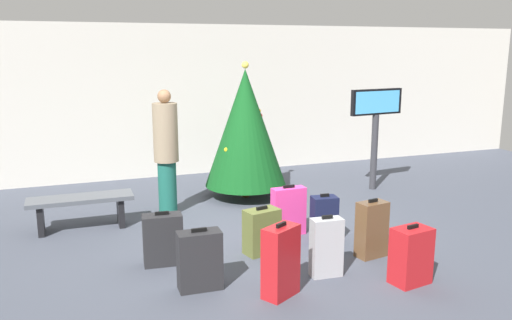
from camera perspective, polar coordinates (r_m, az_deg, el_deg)
ground_plane at (r=7.29m, az=0.48°, el=-8.13°), size 16.00×16.00×0.00m
back_wall at (r=10.66m, az=-7.00°, el=6.46°), size 16.00×0.20×2.99m
holiday_tree at (r=8.83m, az=-1.16°, el=3.51°), size 1.39×1.39×2.31m
flight_info_kiosk at (r=9.58m, az=12.93°, el=4.51°), size 1.07×0.22×1.82m
waiting_bench at (r=7.79m, az=-18.54°, el=-4.68°), size 1.43×0.44×0.48m
traveller_0 at (r=8.06m, az=-9.77°, el=1.14°), size 0.53×0.53×1.92m
suitcase_0 at (r=6.61m, az=12.49°, el=-7.39°), size 0.40×0.27×0.73m
suitcase_1 at (r=6.58m, az=0.64°, el=-7.78°), size 0.47×0.34×0.61m
suitcase_2 at (r=6.01m, az=16.53°, el=-9.97°), size 0.45×0.35×0.67m
suitcase_3 at (r=5.47m, az=2.72°, el=-10.99°), size 0.45×0.39×0.79m
suitcase_4 at (r=6.93m, az=7.42°, el=-6.52°), size 0.35×0.25×0.68m
suitcase_5 at (r=6.35m, az=-10.11°, el=-8.52°), size 0.48×0.28×0.65m
suitcase_6 at (r=5.67m, az=-6.16°, el=-10.82°), size 0.47×0.25×0.68m
suitcase_7 at (r=5.99m, az=7.67°, el=-9.41°), size 0.36×0.20×0.71m
suitcase_8 at (r=7.22m, az=3.56°, el=-5.58°), size 0.47×0.19×0.70m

